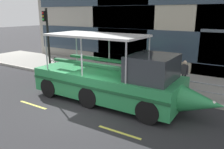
# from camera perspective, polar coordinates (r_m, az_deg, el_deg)

# --- Properties ---
(ground_plane) EXTENTS (120.00, 120.00, 0.00)m
(ground_plane) POSITION_cam_1_polar(r_m,az_deg,el_deg) (10.69, -6.06, -8.22)
(ground_plane) COLOR #2B2B2D
(sidewalk) EXTENTS (32.00, 4.80, 0.18)m
(sidewalk) POSITION_cam_1_polar(r_m,az_deg,el_deg) (15.18, 7.11, -0.72)
(sidewalk) COLOR #99968E
(sidewalk) RESTS_ON ground_plane
(curb_edge) EXTENTS (32.00, 0.18, 0.18)m
(curb_edge) POSITION_cam_1_polar(r_m,az_deg,el_deg) (13.06, 2.40, -3.27)
(curb_edge) COLOR #B2ADA3
(curb_edge) RESTS_ON ground_plane
(lane_centreline) EXTENTS (25.80, 0.12, 0.01)m
(lane_centreline) POSITION_cam_1_polar(r_m,az_deg,el_deg) (9.86, -10.49, -10.49)
(lane_centreline) COLOR #DBD64C
(lane_centreline) RESTS_ON ground_plane
(curb_guardrail) EXTENTS (11.13, 0.09, 0.84)m
(curb_guardrail) POSITION_cam_1_polar(r_m,az_deg,el_deg) (13.20, 2.83, -0.11)
(curb_guardrail) COLOR #9EA0A8
(curb_guardrail) RESTS_ON sidewalk
(traffic_light_pole) EXTENTS (0.24, 0.46, 4.40)m
(traffic_light_pole) POSITION_cam_1_polar(r_m,az_deg,el_deg) (17.21, -16.12, 10.02)
(traffic_light_pole) COLOR black
(traffic_light_pole) RESTS_ON sidewalk
(leaned_bicycle) EXTENTS (1.74, 0.46, 0.96)m
(leaned_bicycle) POSITION_cam_1_polar(r_m,az_deg,el_deg) (16.83, -13.58, 2.21)
(leaned_bicycle) COLOR black
(leaned_bicycle) RESTS_ON sidewalk
(duck_tour_boat) EXTENTS (9.23, 2.67, 3.27)m
(duck_tour_boat) POSITION_cam_1_polar(r_m,az_deg,el_deg) (10.82, 0.81, -1.66)
(duck_tour_boat) COLOR #2D9351
(duck_tour_boat) RESTS_ON ground_plane
(pedestrian_near_bow) EXTENTS (0.44, 0.21, 1.54)m
(pedestrian_near_bow) POSITION_cam_1_polar(r_m,az_deg,el_deg) (13.18, 17.85, 0.78)
(pedestrian_near_bow) COLOR black
(pedestrian_near_bow) RESTS_ON sidewalk
(pedestrian_mid_left) EXTENTS (0.48, 0.26, 1.71)m
(pedestrian_mid_left) POSITION_cam_1_polar(r_m,az_deg,el_deg) (14.01, 9.32, 2.59)
(pedestrian_mid_left) COLOR #47423D
(pedestrian_mid_left) RESTS_ON sidewalk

